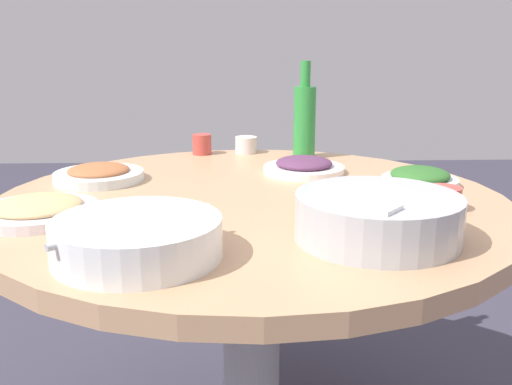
% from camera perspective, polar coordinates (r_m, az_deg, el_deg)
% --- Properties ---
extents(round_dining_table, '(1.19, 1.19, 0.76)m').
position_cam_1_polar(round_dining_table, '(1.37, -0.49, -6.02)').
color(round_dining_table, '#99999E').
rests_on(round_dining_table, ground).
extents(rice_bowl, '(0.30, 0.30, 0.09)m').
position_cam_1_polar(rice_bowl, '(1.06, 12.05, -2.32)').
color(rice_bowl, '#B2B5BA').
rests_on(rice_bowl, round_dining_table).
extents(soup_bowl, '(0.29, 0.29, 0.07)m').
position_cam_1_polar(soup_bowl, '(0.98, -11.77, -4.61)').
color(soup_bowl, white).
rests_on(soup_bowl, round_dining_table).
extents(dish_tofu_braise, '(0.23, 0.23, 0.04)m').
position_cam_1_polar(dish_tofu_braise, '(1.53, -15.43, 1.80)').
color(dish_tofu_braise, silver).
rests_on(dish_tofu_braise, round_dining_table).
extents(dish_eggplant, '(0.22, 0.22, 0.04)m').
position_cam_1_polar(dish_eggplant, '(1.58, 4.81, 2.63)').
color(dish_eggplant, white).
rests_on(dish_eggplant, round_dining_table).
extents(dish_greens, '(0.19, 0.19, 0.05)m').
position_cam_1_polar(dish_greens, '(1.49, 16.07, 1.43)').
color(dish_greens, silver).
rests_on(dish_greens, round_dining_table).
extents(dish_noodles, '(0.25, 0.25, 0.04)m').
position_cam_1_polar(dish_noodles, '(1.26, -21.00, -1.57)').
color(dish_noodles, silver).
rests_on(dish_noodles, round_dining_table).
extents(green_bottle, '(0.07, 0.07, 0.30)m').
position_cam_1_polar(green_bottle, '(1.77, 4.87, 7.29)').
color(green_bottle, '#2C8A39').
rests_on(green_bottle, round_dining_table).
extents(tea_cup_near, '(0.06, 0.06, 0.06)m').
position_cam_1_polar(tea_cup_near, '(1.84, -5.43, 4.82)').
color(tea_cup_near, '#BD423B').
rests_on(tea_cup_near, round_dining_table).
extents(tea_cup_far, '(0.08, 0.08, 0.05)m').
position_cam_1_polar(tea_cup_far, '(1.29, 18.22, -0.57)').
color(tea_cup_far, '#C24B40').
rests_on(tea_cup_far, round_dining_table).
extents(tea_cup_side, '(0.07, 0.07, 0.05)m').
position_cam_1_polar(tea_cup_side, '(1.85, -1.01, 4.79)').
color(tea_cup_side, silver).
rests_on(tea_cup_side, round_dining_table).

